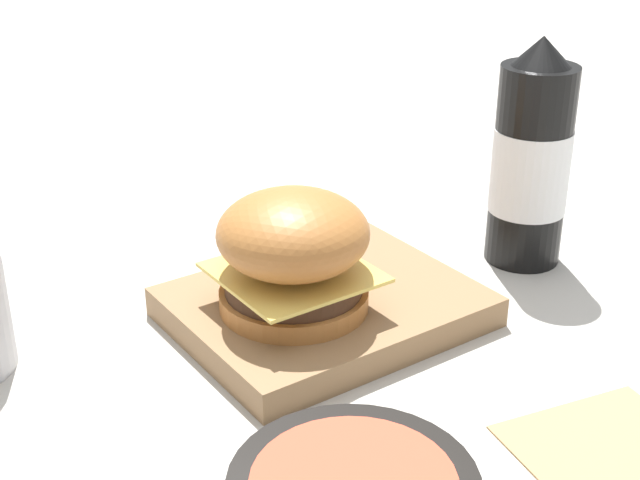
{
  "coord_description": "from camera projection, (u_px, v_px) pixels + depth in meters",
  "views": [
    {
      "loc": [
        0.37,
        0.59,
        0.38
      ],
      "look_at": [
        0.0,
        0.07,
        0.08
      ],
      "focal_mm": 50.0,
      "sensor_mm": 36.0,
      "label": 1
    }
  ],
  "objects": [
    {
      "name": "ground_plane",
      "position": [
        282.0,
        290.0,
        0.79
      ],
      "size": [
        6.0,
        6.0,
        0.0
      ],
      "primitive_type": "plane",
      "color": "#B7B2A8"
    },
    {
      "name": "serving_board",
      "position": [
        320.0,
        309.0,
        0.74
      ],
      "size": [
        0.24,
        0.19,
        0.03
      ],
      "color": "olive",
      "rests_on": "ground_plane"
    },
    {
      "name": "burger",
      "position": [
        293.0,
        251.0,
        0.69
      ],
      "size": [
        0.12,
        0.12,
        0.1
      ],
      "color": "#AD6B33",
      "rests_on": "serving_board"
    },
    {
      "name": "ketchup_bottle",
      "position": [
        531.0,
        162.0,
        0.81
      ],
      "size": [
        0.07,
        0.07,
        0.21
      ],
      "color": "black",
      "rests_on": "ground_plane"
    },
    {
      "name": "ketchup_puddle",
      "position": [
        297.0,
        207.0,
        0.96
      ],
      "size": [
        0.06,
        0.06,
        0.0
      ],
      "color": "#9E140F",
      "rests_on": "ground_plane"
    },
    {
      "name": "parchment_square",
      "position": [
        618.0,
        456.0,
        0.58
      ],
      "size": [
        0.15,
        0.15,
        0.0
      ],
      "color": "tan",
      "rests_on": "ground_plane"
    }
  ]
}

